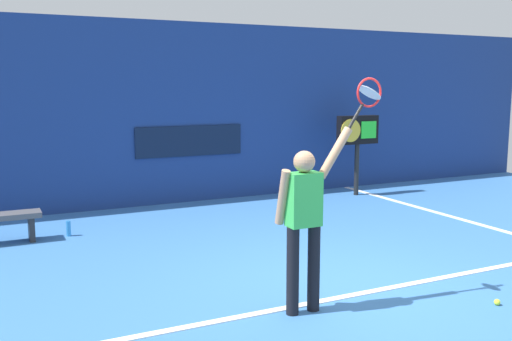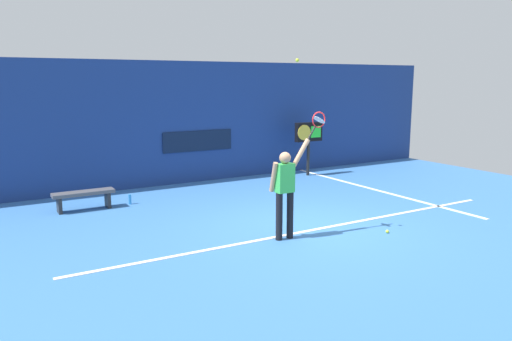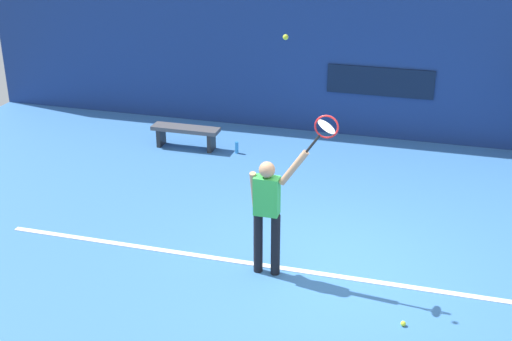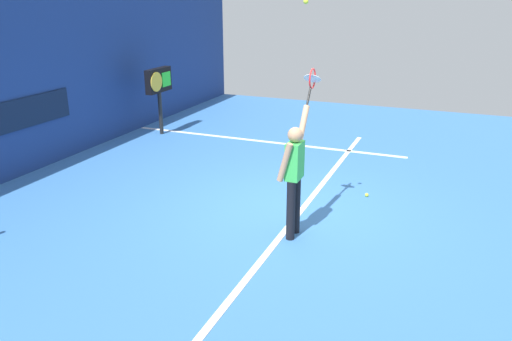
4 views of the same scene
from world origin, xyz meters
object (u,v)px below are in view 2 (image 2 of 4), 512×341
at_px(tennis_player, 285,188).
at_px(court_bench, 84,196).
at_px(tennis_ball, 297,60).
at_px(spare_ball, 387,231).
at_px(scoreboard_clock, 309,134).
at_px(water_bottle, 130,199).
at_px(tennis_racket, 318,121).

distance_m(tennis_player, court_bench, 5.11).
distance_m(tennis_ball, spare_ball, 3.83).
xyz_separation_m(scoreboard_clock, spare_ball, (-2.30, -5.76, -1.29)).
bearing_deg(scoreboard_clock, water_bottle, -172.33).
xyz_separation_m(scoreboard_clock, water_bottle, (-6.03, -0.81, -1.20)).
height_order(tennis_ball, scoreboard_clock, tennis_ball).
bearing_deg(tennis_racket, water_bottle, 120.86).
distance_m(water_bottle, spare_ball, 6.19).
relative_size(scoreboard_clock, court_bench, 1.21).
xyz_separation_m(tennis_racket, spare_ball, (1.22, -0.75, -2.20)).
distance_m(tennis_player, tennis_racket, 1.43).
height_order(scoreboard_clock, water_bottle, scoreboard_clock).
bearing_deg(spare_ball, tennis_ball, 157.42).
height_order(water_bottle, spare_ball, water_bottle).
distance_m(tennis_ball, water_bottle, 5.68).
bearing_deg(water_bottle, tennis_ball, -64.85).
bearing_deg(court_bench, tennis_racket, -49.41).
height_order(tennis_player, court_bench, tennis_player).
bearing_deg(water_bottle, spare_ball, -53.01).
distance_m(scoreboard_clock, court_bench, 7.23).
distance_m(tennis_ball, court_bench, 6.04).
bearing_deg(spare_ball, tennis_racket, 148.37).
relative_size(tennis_racket, spare_ball, 8.77).
bearing_deg(tennis_player, spare_ball, -21.04).
distance_m(scoreboard_clock, spare_ball, 6.33).
xyz_separation_m(water_bottle, spare_ball, (3.73, -4.95, -0.09)).
bearing_deg(tennis_ball, scoreboard_clock, 51.21).
relative_size(tennis_player, water_bottle, 7.98).
bearing_deg(spare_ball, tennis_player, 158.96).
distance_m(tennis_player, tennis_ball, 2.37).
height_order(tennis_player, tennis_racket, tennis_racket).
bearing_deg(tennis_racket, tennis_ball, -177.19).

